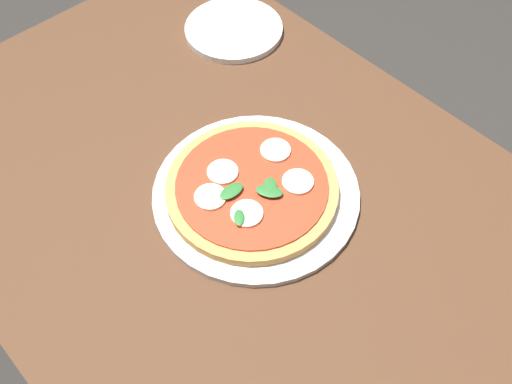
{
  "coord_description": "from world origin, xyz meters",
  "views": [
    {
      "loc": [
        -0.38,
        0.39,
        1.6
      ],
      "look_at": [
        0.07,
        -0.03,
        0.77
      ],
      "focal_mm": 41.08,
      "sensor_mm": 36.0,
      "label": 1
    }
  ],
  "objects_px": {
    "plate_white": "(234,29)",
    "pizza": "(252,188)",
    "dining_table": "(271,256)",
    "serving_tray": "(256,193)"
  },
  "relations": [
    {
      "from": "plate_white",
      "to": "pizza",
      "type": "bearing_deg",
      "value": 142.32
    },
    {
      "from": "dining_table",
      "to": "plate_white",
      "type": "xyz_separation_m",
      "value": [
        0.43,
        -0.3,
        0.11
      ]
    },
    {
      "from": "serving_tray",
      "to": "plate_white",
      "type": "xyz_separation_m",
      "value": [
        0.36,
        -0.27,
        0.0
      ]
    },
    {
      "from": "pizza",
      "to": "dining_table",
      "type": "bearing_deg",
      "value": 164.18
    },
    {
      "from": "serving_tray",
      "to": "plate_white",
      "type": "height_order",
      "value": "plate_white"
    },
    {
      "from": "serving_tray",
      "to": "pizza",
      "type": "relative_size",
      "value": 1.21
    },
    {
      "from": "dining_table",
      "to": "pizza",
      "type": "xyz_separation_m",
      "value": [
        0.07,
        -0.02,
        0.12
      ]
    },
    {
      "from": "pizza",
      "to": "serving_tray",
      "type": "bearing_deg",
      "value": -130.77
    },
    {
      "from": "dining_table",
      "to": "serving_tray",
      "type": "xyz_separation_m",
      "value": [
        0.07,
        -0.03,
        0.11
      ]
    },
    {
      "from": "serving_tray",
      "to": "dining_table",
      "type": "bearing_deg",
      "value": 158.94
    }
  ]
}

